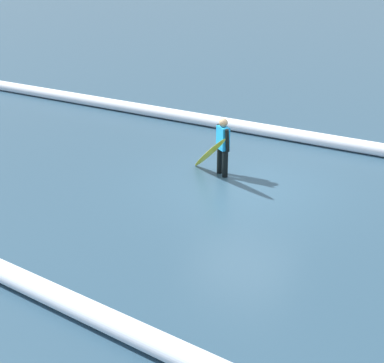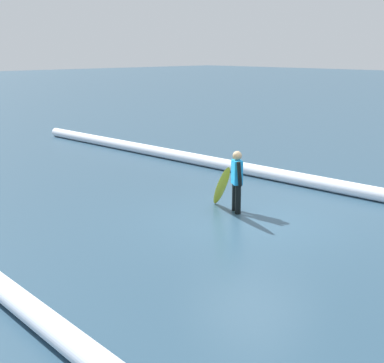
% 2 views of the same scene
% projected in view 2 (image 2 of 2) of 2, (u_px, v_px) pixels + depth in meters
% --- Properties ---
extents(ground_plane, '(173.98, 173.98, 0.00)m').
position_uv_depth(ground_plane, '(254.00, 221.00, 12.75)').
color(ground_plane, '#284559').
extents(surfer, '(0.45, 0.38, 1.48)m').
position_uv_depth(surfer, '(237.00, 178.00, 13.27)').
color(surfer, black).
rests_on(surfer, ground_plane).
extents(surfboard, '(1.51, 1.20, 1.31)m').
position_uv_depth(surfboard, '(221.00, 187.00, 13.24)').
color(surfboard, yellow).
rests_on(surfboard, ground_plane).
extents(wave_crest_foreground, '(23.11, 0.63, 0.37)m').
position_uv_depth(wave_crest_foreground, '(260.00, 171.00, 17.04)').
color(wave_crest_foreground, white).
rests_on(wave_crest_foreground, ground_plane).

